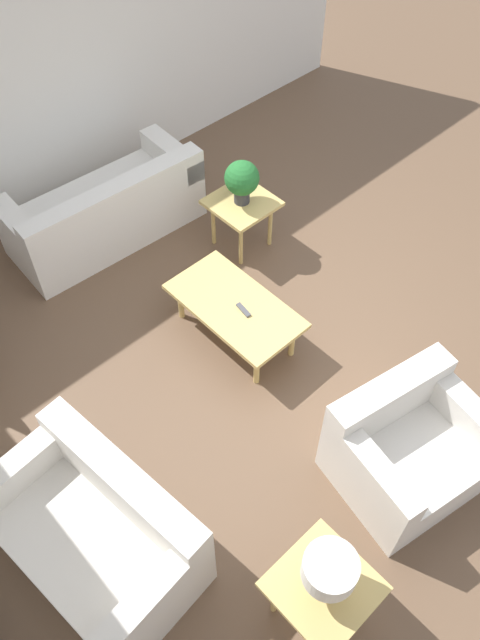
{
  "coord_description": "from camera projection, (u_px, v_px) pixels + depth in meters",
  "views": [
    {
      "loc": [
        -1.98,
        2.51,
        4.3
      ],
      "look_at": [
        0.24,
        0.44,
        0.55
      ],
      "focal_mm": 35.0,
      "sensor_mm": 36.0,
      "label": 1
    }
  ],
  "objects": [
    {
      "name": "potted_plant",
      "position": [
        242.0,
        179.0,
        5.55
      ],
      "size": [
        0.32,
        0.32,
        0.43
      ],
      "color": "#333338",
      "rests_on": "side_table_plant"
    },
    {
      "name": "coffee_table",
      "position": [
        235.0,
        308.0,
        5.16
      ],
      "size": [
        1.16,
        0.61,
        0.4
      ],
      "color": "tan",
      "rests_on": "ground_plane"
    },
    {
      "name": "sofa",
      "position": [
        107.0,
        212.0,
        5.99
      ],
      "size": [
        0.9,
        1.9,
        0.77
      ],
      "rotation": [
        0.0,
        0.0,
        1.52
      ],
      "color": "white",
      "rests_on": "ground_plane"
    },
    {
      "name": "table_lamp",
      "position": [
        329.0,
        571.0,
        3.4
      ],
      "size": [
        0.31,
        0.31,
        0.38
      ],
      "color": "#997F4C",
      "rests_on": "side_table_lamp"
    },
    {
      "name": "side_table_plant",
      "position": [
        242.0,
        208.0,
        5.8
      ],
      "size": [
        0.57,
        0.57,
        0.53
      ],
      "color": "tan",
      "rests_on": "ground_plane"
    },
    {
      "name": "ground_plane",
      "position": [
        296.0,
        349.0,
        5.33
      ],
      "size": [
        14.0,
        14.0,
        0.0
      ],
      "primitive_type": "plane",
      "color": "brown"
    },
    {
      "name": "loveseat",
      "position": [
        98.0,
        533.0,
        4.02
      ],
      "size": [
        1.45,
        0.97,
        0.8
      ],
      "rotation": [
        0.0,
        0.0,
        3.24
      ],
      "color": "silver",
      "rests_on": "ground_plane"
    },
    {
      "name": "remote_control",
      "position": [
        243.0,
        310.0,
        5.07
      ],
      "size": [
        0.16,
        0.06,
        0.02
      ],
      "color": "#4C4C51",
      "rests_on": "coffee_table"
    },
    {
      "name": "wall_right",
      "position": [
        64.0,
        65.0,
        5.69
      ],
      "size": [
        0.12,
        7.2,
        2.7
      ],
      "color": "white",
      "rests_on": "ground_plane"
    },
    {
      "name": "armchair",
      "position": [
        407.0,
        448.0,
        4.39
      ],
      "size": [
        1.01,
        1.13,
        0.8
      ],
      "rotation": [
        0.0,
        0.0,
        -1.76
      ],
      "color": "silver",
      "rests_on": "ground_plane"
    },
    {
      "name": "side_table_lamp",
      "position": [
        323.0,
        589.0,
        3.67
      ],
      "size": [
        0.57,
        0.57,
        0.53
      ],
      "color": "tan",
      "rests_on": "ground_plane"
    }
  ]
}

